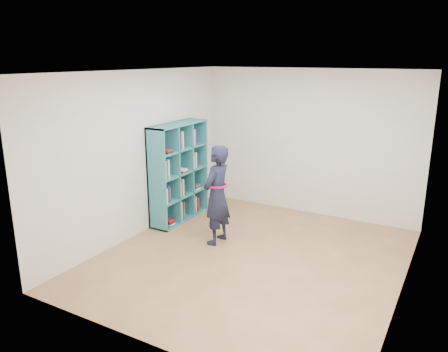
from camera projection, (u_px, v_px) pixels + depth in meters
The scene contains 9 objects.
floor at pixel (252, 258), 6.25m from camera, with size 4.50×4.50×0.00m, color brown.
ceiling at pixel (255, 72), 5.56m from camera, with size 4.50×4.50×0.00m, color white.
wall_left at pixel (139, 154), 6.86m from camera, with size 0.02×4.50×2.60m, color silver.
wall_right at pixel (412, 192), 4.95m from camera, with size 0.02×4.50×2.60m, color silver.
wall_back at pixel (308, 143), 7.79m from camera, with size 4.00×0.02×2.60m, color silver.
wall_front at pixel (147, 224), 4.02m from camera, with size 4.00×0.02×2.60m, color silver.
bookshelf at pixel (177, 173), 7.56m from camera, with size 0.37×1.28×1.70m.
person at pixel (217, 195), 6.59m from camera, with size 0.38×0.57×1.53m.
smartphone at pixel (211, 186), 6.70m from camera, with size 0.02×0.09×0.13m.
Camera 1 is at (2.47, -5.17, 2.79)m, focal length 35.00 mm.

